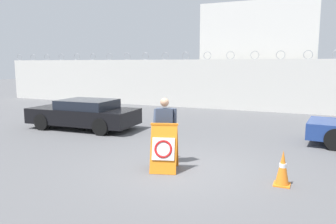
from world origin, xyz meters
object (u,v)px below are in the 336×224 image
at_px(security_guard, 165,127).
at_px(traffic_cone_near, 283,168).
at_px(parked_car_front_coupe, 84,114).
at_px(barricade_sign, 164,147).

height_order(security_guard, traffic_cone_near, security_guard).
relative_size(security_guard, traffic_cone_near, 2.25).
relative_size(security_guard, parked_car_front_coupe, 0.39).
relative_size(barricade_sign, parked_car_front_coupe, 0.26).
bearing_deg(traffic_cone_near, security_guard, 172.34).
relative_size(barricade_sign, security_guard, 0.68).
xyz_separation_m(barricade_sign, security_guard, (-0.21, 0.51, 0.39)).
distance_m(barricade_sign, parked_car_front_coupe, 6.25).
height_order(security_guard, parked_car_front_coupe, security_guard).
xyz_separation_m(barricade_sign, traffic_cone_near, (2.78, 0.10, -0.20)).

